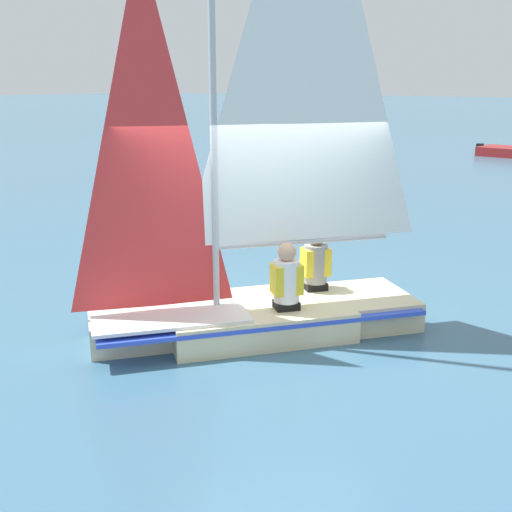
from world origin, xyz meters
TOP-DOWN VIEW (x-y plane):
  - ground_plane at (0.00, 0.00)m, footprint 260.00×260.00m
  - sailboat_main at (-0.02, -0.02)m, footprint 3.49×3.84m
  - sailor_helm at (-0.39, -0.07)m, footprint 0.42×0.43m
  - sailor_crew at (-0.30, -0.91)m, footprint 0.42×0.43m

SIDE VIEW (x-z plane):
  - ground_plane at x=0.00m, z-range 0.00..0.00m
  - sailor_helm at x=-0.39m, z-range 0.04..1.20m
  - sailor_crew at x=-0.30m, z-range 0.04..1.20m
  - sailboat_main at x=-0.02m, z-range -1.99..4.05m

